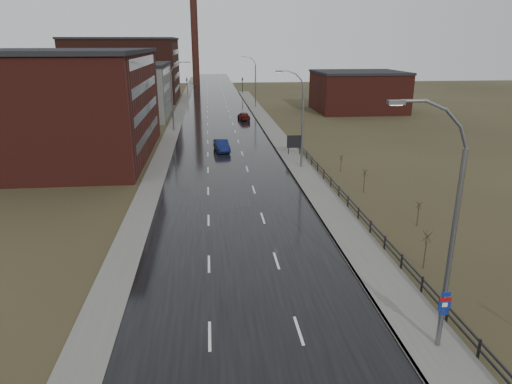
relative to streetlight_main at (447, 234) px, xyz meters
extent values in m
cube|color=black|center=(-8.47, 58.00, -6.03)|extent=(14.00, 300.00, 0.06)
cube|color=#595651|center=(0.13, 33.00, -5.97)|extent=(3.20, 180.00, 0.18)
cube|color=slate|center=(-1.39, 33.00, -5.97)|extent=(0.16, 180.00, 0.18)
cube|color=#595651|center=(-16.67, 58.00, -6.00)|extent=(2.40, 260.00, 0.12)
cube|color=#471914|center=(-29.47, 43.00, 0.44)|extent=(22.00, 28.00, 13.00)
cube|color=black|center=(-29.47, 43.00, 7.19)|extent=(22.44, 28.56, 0.50)
cube|color=black|center=(-18.49, 43.00, -3.06)|extent=(0.06, 22.40, 1.20)
cube|color=black|center=(-18.49, 43.00, -0.06)|extent=(0.06, 22.40, 1.20)
cube|color=black|center=(-18.49, 43.00, 2.94)|extent=(0.06, 22.40, 1.20)
cube|color=black|center=(-18.49, 43.00, 5.94)|extent=(0.06, 22.40, 1.20)
cube|color=slate|center=(-26.47, 76.00, -1.06)|extent=(16.00, 20.00, 10.00)
cube|color=black|center=(-26.47, 76.00, 4.19)|extent=(16.32, 20.40, 0.50)
cube|color=black|center=(-18.49, 76.00, -3.06)|extent=(0.06, 16.00, 1.20)
cube|color=black|center=(-18.49, 76.00, -0.06)|extent=(0.06, 16.00, 1.20)
cube|color=black|center=(-18.49, 76.00, 2.94)|extent=(0.06, 16.00, 1.20)
cube|color=#331611|center=(-31.47, 106.00, 1.44)|extent=(26.00, 24.00, 15.00)
cube|color=black|center=(-31.47, 106.00, 9.19)|extent=(26.52, 24.48, 0.50)
cube|color=black|center=(-18.49, 106.00, -3.06)|extent=(0.06, 19.20, 1.20)
cube|color=black|center=(-18.49, 106.00, -0.06)|extent=(0.06, 19.20, 1.20)
cube|color=black|center=(-18.49, 106.00, 2.94)|extent=(0.06, 19.20, 1.20)
cube|color=black|center=(-18.49, 106.00, 5.94)|extent=(0.06, 19.20, 1.20)
cube|color=#471914|center=(21.83, 80.00, -2.06)|extent=(18.00, 16.00, 8.00)
cube|color=black|center=(21.83, 80.00, 2.19)|extent=(18.36, 16.32, 0.50)
cylinder|color=#331611|center=(-14.47, 148.00, 8.94)|extent=(2.40, 2.40, 30.00)
cylinder|color=slate|center=(0.33, 0.00, -1.06)|extent=(0.24, 0.24, 10.00)
cylinder|color=slate|center=(0.14, 0.00, 4.40)|extent=(0.57, 0.14, 1.12)
cylinder|color=slate|center=(-0.41, 0.00, 5.22)|extent=(0.91, 0.14, 0.91)
cylinder|color=slate|center=(-1.22, 0.00, 5.76)|extent=(1.12, 0.14, 0.57)
cylinder|color=slate|center=(-2.19, 0.00, 5.95)|extent=(1.15, 0.14, 0.14)
cube|color=slate|center=(-2.94, 0.00, 5.90)|extent=(0.70, 0.28, 0.18)
cube|color=silver|center=(-2.94, 0.00, 5.80)|extent=(0.50, 0.20, 0.04)
cube|color=navy|center=(0.33, -0.12, -3.01)|extent=(0.45, 0.04, 0.22)
cube|color=navy|center=(0.33, -0.12, -3.51)|extent=(0.60, 0.04, 0.65)
cube|color=maroon|center=(0.33, -0.13, -3.28)|extent=(0.60, 0.04, 0.20)
cube|color=navy|center=(0.33, -0.12, -4.01)|extent=(0.45, 0.04, 0.22)
cube|color=silver|center=(0.33, -0.14, -3.56)|extent=(0.26, 0.02, 0.22)
cylinder|color=slate|center=(0.33, 34.00, -1.31)|extent=(0.24, 0.24, 9.50)
cylinder|color=slate|center=(0.16, 34.00, 3.84)|extent=(0.51, 0.14, 0.98)
cylinder|color=slate|center=(-0.32, 34.00, 4.56)|extent=(0.81, 0.14, 0.81)
cylinder|color=slate|center=(-1.03, 34.00, 5.04)|extent=(0.98, 0.14, 0.51)
cylinder|color=slate|center=(-1.87, 34.00, 5.20)|extent=(1.01, 0.14, 0.14)
cube|color=slate|center=(-2.56, 34.00, 5.15)|extent=(0.70, 0.28, 0.18)
cube|color=silver|center=(-2.56, 34.00, 5.05)|extent=(0.50, 0.20, 0.04)
cylinder|color=slate|center=(-16.47, 60.00, -1.31)|extent=(0.24, 0.24, 9.50)
cylinder|color=slate|center=(-16.30, 60.00, 3.84)|extent=(0.51, 0.14, 0.98)
cylinder|color=slate|center=(-15.83, 60.00, 4.56)|extent=(0.81, 0.14, 0.81)
cylinder|color=slate|center=(-15.11, 60.00, 5.04)|extent=(0.98, 0.14, 0.51)
cylinder|color=slate|center=(-14.27, 60.00, 5.20)|extent=(1.01, 0.14, 0.14)
cube|color=slate|center=(-13.59, 60.00, 5.15)|extent=(0.70, 0.28, 0.18)
cube|color=silver|center=(-13.59, 60.00, 5.05)|extent=(0.50, 0.20, 0.04)
cylinder|color=slate|center=(0.33, 88.00, -1.31)|extent=(0.24, 0.24, 9.50)
cylinder|color=slate|center=(0.16, 88.00, 3.84)|extent=(0.51, 0.14, 0.98)
cylinder|color=slate|center=(-0.32, 88.00, 4.56)|extent=(0.81, 0.14, 0.81)
cylinder|color=slate|center=(-1.03, 88.00, 5.04)|extent=(0.98, 0.14, 0.51)
cylinder|color=slate|center=(-1.87, 88.00, 5.20)|extent=(1.01, 0.14, 0.14)
cube|color=slate|center=(-2.56, 88.00, 5.15)|extent=(0.70, 0.28, 0.18)
cube|color=silver|center=(-2.56, 88.00, 5.05)|extent=(0.50, 0.20, 0.04)
cube|color=black|center=(1.83, -1.00, -5.51)|extent=(0.10, 0.10, 1.10)
cube|color=black|center=(1.83, 2.00, -5.51)|extent=(0.10, 0.10, 1.10)
cube|color=black|center=(1.83, 5.00, -5.51)|extent=(0.10, 0.10, 1.10)
cube|color=black|center=(1.83, 8.00, -5.51)|extent=(0.10, 0.10, 1.10)
cube|color=black|center=(1.83, 11.00, -5.51)|extent=(0.10, 0.10, 1.10)
cube|color=black|center=(1.83, 14.00, -5.51)|extent=(0.10, 0.10, 1.10)
cube|color=black|center=(1.83, 17.00, -5.51)|extent=(0.10, 0.10, 1.10)
cube|color=black|center=(1.83, 20.00, -5.51)|extent=(0.10, 0.10, 1.10)
cube|color=black|center=(1.83, 23.00, -5.51)|extent=(0.10, 0.10, 1.10)
cube|color=black|center=(1.83, 26.00, -5.51)|extent=(0.10, 0.10, 1.10)
cube|color=black|center=(1.83, 29.00, -5.51)|extent=(0.10, 0.10, 1.10)
cube|color=black|center=(1.83, 32.00, -5.51)|extent=(0.10, 0.10, 1.10)
cube|color=black|center=(1.83, 35.00, -5.51)|extent=(0.10, 0.10, 1.10)
cube|color=black|center=(1.83, 38.00, -5.51)|extent=(0.10, 0.10, 1.10)
cube|color=black|center=(1.83, 41.00, -5.51)|extent=(0.10, 0.10, 1.10)
cube|color=black|center=(1.83, 16.50, -5.11)|extent=(0.08, 53.00, 0.10)
cube|color=black|center=(1.83, 16.50, -5.51)|extent=(0.08, 53.00, 0.10)
cylinder|color=#382D23|center=(3.39, 8.02, -5.07)|extent=(0.08, 0.08, 1.98)
cylinder|color=#382D23|center=(3.44, 8.02, -3.78)|extent=(0.04, 0.66, 0.78)
cylinder|color=#382D23|center=(3.40, 8.07, -3.78)|extent=(0.63, 0.25, 0.79)
cylinder|color=#382D23|center=(3.35, 8.05, -3.78)|extent=(0.37, 0.56, 0.80)
cylinder|color=#382D23|center=(3.35, 7.99, -3.78)|extent=(0.37, 0.56, 0.80)
cylinder|color=#382D23|center=(3.40, 7.97, -3.78)|extent=(0.63, 0.25, 0.79)
cylinder|color=#382D23|center=(6.22, 15.25, -5.30)|extent=(0.08, 0.08, 1.52)
cylinder|color=#382D23|center=(6.27, 15.25, -4.31)|extent=(0.04, 0.52, 0.61)
cylinder|color=#382D23|center=(6.24, 15.30, -4.31)|extent=(0.49, 0.20, 0.61)
cylinder|color=#382D23|center=(6.18, 15.28, -4.31)|extent=(0.30, 0.44, 0.62)
cylinder|color=#382D23|center=(6.18, 15.22, -4.31)|extent=(0.30, 0.44, 0.62)
cylinder|color=#382D23|center=(6.24, 15.20, -4.31)|extent=(0.49, 0.20, 0.61)
cylinder|color=#382D23|center=(4.68, 24.09, -5.16)|extent=(0.08, 0.08, 1.81)
cylinder|color=#382D23|center=(4.73, 24.09, -3.98)|extent=(0.04, 0.61, 0.71)
cylinder|color=#382D23|center=(4.70, 24.14, -3.98)|extent=(0.58, 0.23, 0.72)
cylinder|color=#382D23|center=(4.64, 24.12, -3.98)|extent=(0.35, 0.51, 0.73)
cylinder|color=#382D23|center=(4.64, 24.06, -3.98)|extent=(0.35, 0.51, 0.73)
cylinder|color=#382D23|center=(4.70, 24.04, -3.98)|extent=(0.58, 0.23, 0.72)
cylinder|color=#382D23|center=(4.57, 31.96, -5.34)|extent=(0.08, 0.08, 1.44)
cylinder|color=#382D23|center=(4.62, 31.96, -4.41)|extent=(0.04, 0.49, 0.57)
cylinder|color=#382D23|center=(4.59, 32.00, -4.41)|extent=(0.47, 0.19, 0.58)
cylinder|color=#382D23|center=(4.53, 31.99, -4.41)|extent=(0.28, 0.42, 0.59)
cylinder|color=#382D23|center=(4.53, 31.93, -4.41)|extent=(0.28, 0.42, 0.59)
cylinder|color=#382D23|center=(4.59, 31.91, -4.41)|extent=(0.47, 0.19, 0.58)
cube|color=black|center=(-0.14, 40.39, -5.16)|extent=(0.10, 0.10, 1.80)
cube|color=black|center=(1.39, 40.39, -5.16)|extent=(0.10, 0.10, 1.80)
cube|color=silver|center=(0.63, 40.34, -4.17)|extent=(1.91, 0.08, 1.57)
cube|color=black|center=(0.63, 40.29, -4.17)|extent=(2.01, 0.04, 1.67)
cylinder|color=black|center=(-16.47, 118.00, -3.46)|extent=(0.16, 0.16, 5.20)
imported|color=black|center=(-16.47, 118.00, -1.31)|extent=(0.58, 2.73, 1.10)
sphere|color=#FF190C|center=(-16.47, 117.85, -1.01)|extent=(0.18, 0.18, 0.18)
cylinder|color=black|center=(-0.47, 118.00, -3.46)|extent=(0.16, 0.16, 5.20)
imported|color=black|center=(-0.47, 118.00, -1.31)|extent=(0.58, 2.73, 1.10)
sphere|color=#FF190C|center=(-0.47, 117.85, -1.01)|extent=(0.18, 0.18, 0.18)
imported|color=#0D1542|center=(-8.86, 43.54, -5.26)|extent=(2.29, 5.05, 1.61)
imported|color=#490E0C|center=(-3.79, 69.84, -5.28)|extent=(2.42, 4.79, 1.56)
camera|label=1|loc=(-10.45, -17.86, 8.18)|focal=32.00mm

